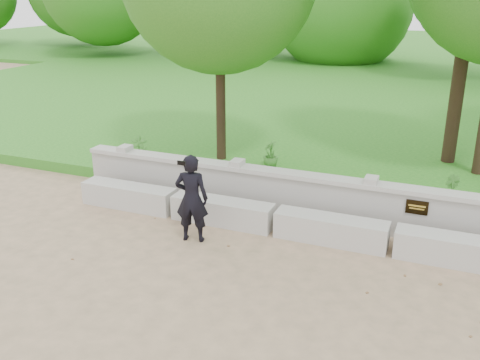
{
  "coord_description": "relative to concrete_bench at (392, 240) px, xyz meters",
  "views": [
    {
      "loc": [
        0.69,
        -6.23,
        4.09
      ],
      "look_at": [
        -2.38,
        1.23,
        1.15
      ],
      "focal_mm": 40.0,
      "sensor_mm": 36.0,
      "label": 1
    }
  ],
  "objects": [
    {
      "name": "shrub_d",
      "position": [
        -3.0,
        2.64,
        0.33
      ],
      "size": [
        0.45,
        0.46,
        0.61
      ],
      "primitive_type": "imported",
      "rotation": [
        0.0,
        0.0,
        5.31
      ],
      "color": "#387528",
      "rests_on": "lawn"
    },
    {
      "name": "parapet_wall",
      "position": [
        0.0,
        0.7,
        0.24
      ],
      "size": [
        12.5,
        0.35,
        0.9
      ],
      "color": "#9E9C95",
      "rests_on": "ground"
    },
    {
      "name": "shrub_a",
      "position": [
        -5.79,
        1.67,
        0.37
      ],
      "size": [
        0.43,
        0.41,
        0.68
      ],
      "primitive_type": "imported",
      "rotation": [
        0.0,
        0.0,
        0.65
      ],
      "color": "#387528",
      "rests_on": "lawn"
    },
    {
      "name": "man_main",
      "position": [
        -3.19,
        -0.82,
        0.54
      ],
      "size": [
        0.62,
        0.57,
        1.52
      ],
      "color": "black",
      "rests_on": "ground"
    },
    {
      "name": "ground",
      "position": [
        -0.0,
        -1.9,
        -0.22
      ],
      "size": [
        80.0,
        80.0,
        0.0
      ],
      "primitive_type": "plane",
      "color": "tan",
      "rests_on": "ground"
    },
    {
      "name": "lawn",
      "position": [
        -0.0,
        12.1,
        -0.1
      ],
      "size": [
        40.0,
        22.0,
        0.25
      ],
      "primitive_type": "cube",
      "color": "#206818",
      "rests_on": "ground"
    },
    {
      "name": "concrete_bench",
      "position": [
        0.0,
        0.0,
        0.0
      ],
      "size": [
        11.9,
        0.45,
        0.45
      ],
      "color": "#A8A69F",
      "rests_on": "ground"
    },
    {
      "name": "shrub_b",
      "position": [
        0.79,
        1.81,
        0.32
      ],
      "size": [
        0.37,
        0.4,
        0.58
      ],
      "primitive_type": "imported",
      "rotation": [
        0.0,
        0.0,
        1.99
      ],
      "color": "#387528",
      "rests_on": "lawn"
    }
  ]
}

